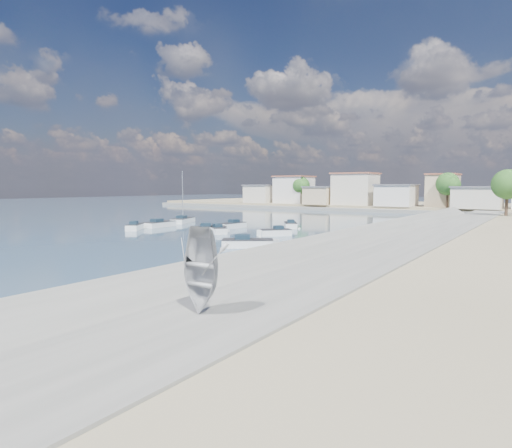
{
  "coord_description": "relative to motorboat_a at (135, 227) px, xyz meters",
  "views": [
    {
      "loc": [
        27.75,
        -29.82,
        6.14
      ],
      "look_at": [
        -3.22,
        14.63,
        1.4
      ],
      "focal_mm": 30.0,
      "sensor_mm": 36.0,
      "label": 1
    }
  ],
  "objects": [
    {
      "name": "motorboat_h",
      "position": [
        23.82,
        -4.97,
        -0.0
      ],
      "size": [
        5.39,
        4.65,
        1.48
      ],
      "color": "white",
      "rests_on": "ground"
    },
    {
      "name": "motorboat_e",
      "position": [
        -0.39,
        5.19,
        -0.0
      ],
      "size": [
        2.51,
        6.06,
        1.48
      ],
      "color": "white",
      "rests_on": "ground"
    },
    {
      "name": "seawall_walkway",
      "position": [
        39.66,
        2.84,
        0.52
      ],
      "size": [
        5.0,
        90.0,
        1.8
      ],
      "primitive_type": "cube",
      "color": "slate",
      "rests_on": "ground"
    },
    {
      "name": "motorboat_c",
      "position": [
        12.17,
        3.47,
        0.0
      ],
      "size": [
        4.52,
        3.81,
        1.48
      ],
      "color": "white",
      "rests_on": "ground"
    },
    {
      "name": "motorboat_d",
      "position": [
        20.32,
        4.96,
        -0.0
      ],
      "size": [
        3.75,
        3.94,
        1.48
      ],
      "color": "white",
      "rests_on": "ground"
    },
    {
      "name": "motorboat_g",
      "position": [
        9.93,
        9.36,
        0.0
      ],
      "size": [
        2.2,
        5.38,
        1.48
      ],
      "color": "white",
      "rests_on": "ground"
    },
    {
      "name": "far_shore_land",
      "position": [
        21.16,
        81.84,
        0.32
      ],
      "size": [
        160.0,
        40.0,
        1.4
      ],
      "primitive_type": "cube",
      "color": "gray",
      "rests_on": "ground"
    },
    {
      "name": "ground",
      "position": [
        21.16,
        29.84,
        -0.38
      ],
      "size": [
        400.0,
        400.0,
        0.0
      ],
      "primitive_type": "plane",
      "color": "#334A67",
      "rests_on": "ground"
    },
    {
      "name": "motorboat_f",
      "position": [
        16.69,
        15.3,
        -0.0
      ],
      "size": [
        3.82,
        4.49,
        1.48
      ],
      "color": "white",
      "rests_on": "ground"
    },
    {
      "name": "far_town",
      "position": [
        31.88,
        66.76,
        4.56
      ],
      "size": [
        113.01,
        12.8,
        8.35
      ],
      "color": "beige",
      "rests_on": "far_shore_land"
    },
    {
      "name": "far_shore_quay",
      "position": [
        21.16,
        60.84,
        0.02
      ],
      "size": [
        160.0,
        2.5,
        0.8
      ],
      "primitive_type": "cube",
      "color": "slate",
      "rests_on": "ground"
    },
    {
      "name": "motorboat_b",
      "position": [
        11.13,
        3.54,
        -0.0
      ],
      "size": [
        4.49,
        4.72,
        1.48
      ],
      "color": "white",
      "rests_on": "ground"
    },
    {
      "name": "overturned_dinghy",
      "position": [
        39.16,
        -29.33,
        1.71
      ],
      "size": [
        3.09,
        1.51,
        0.57
      ],
      "primitive_type": "imported",
      "rotation": [
        3.14,
        0.0,
        0.03
      ],
      "color": "#A5A8AD",
      "rests_on": "seawall_walkway"
    },
    {
      "name": "mooring_buoys",
      "position": [
        25.58,
        3.09,
        -0.33
      ],
      "size": [
        14.02,
        43.45,
        0.36
      ],
      "color": "white",
      "rests_on": "ground"
    },
    {
      "name": "breakwater",
      "position": [
        28.07,
        2.53,
        -0.21
      ],
      "size": [
        2.0,
        31.02,
        0.35
      ],
      "color": "black",
      "rests_on": "ground"
    },
    {
      "name": "sailboat",
      "position": [
        -3.02,
        12.81,
        0.03
      ],
      "size": [
        4.6,
        6.99,
        9.0
      ],
      "color": "white",
      "rests_on": "ground"
    },
    {
      "name": "shore_trees",
      "position": [
        29.51,
        57.95,
        5.84
      ],
      "size": [
        74.56,
        38.32,
        7.92
      ],
      "color": "#38281E",
      "rests_on": "ground"
    },
    {
      "name": "motorboat_a",
      "position": [
        0.0,
        0.0,
        0.0
      ],
      "size": [
        3.64,
        4.25,
        1.48
      ],
      "color": "white",
      "rests_on": "ground"
    }
  ]
}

